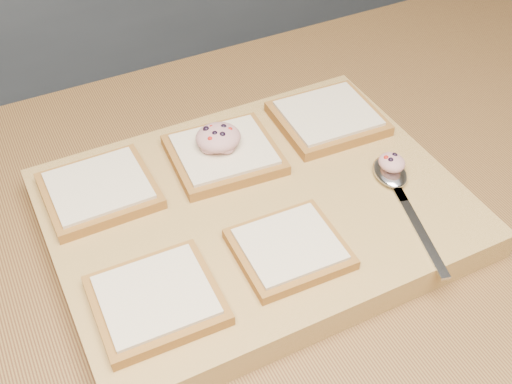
% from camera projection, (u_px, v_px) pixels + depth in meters
% --- Properties ---
extents(island_counter, '(2.00, 0.80, 0.90)m').
position_uv_depth(island_counter, '(347.00, 372.00, 1.13)').
color(island_counter, slate).
rests_on(island_counter, ground).
extents(back_counter, '(3.60, 0.62, 0.94)m').
position_uv_depth(back_counter, '(105.00, 12.00, 2.04)').
color(back_counter, slate).
rests_on(back_counter, ground).
extents(cutting_board, '(0.47, 0.36, 0.04)m').
position_uv_depth(cutting_board, '(256.00, 212.00, 0.76)').
color(cutting_board, tan).
rests_on(cutting_board, island_counter).
extents(bread_far_left, '(0.13, 0.12, 0.02)m').
position_uv_depth(bread_far_left, '(99.00, 190.00, 0.75)').
color(bread_far_left, olive).
rests_on(bread_far_left, cutting_board).
extents(bread_far_center, '(0.14, 0.13, 0.02)m').
position_uv_depth(bread_far_center, '(224.00, 154.00, 0.80)').
color(bread_far_center, olive).
rests_on(bread_far_center, cutting_board).
extents(bread_far_right, '(0.14, 0.13, 0.02)m').
position_uv_depth(bread_far_right, '(328.00, 118.00, 0.85)').
color(bread_far_right, olive).
rests_on(bread_far_right, cutting_board).
extents(bread_near_left, '(0.13, 0.12, 0.02)m').
position_uv_depth(bread_near_left, '(156.00, 299.00, 0.64)').
color(bread_near_left, olive).
rests_on(bread_near_left, cutting_board).
extents(bread_near_center, '(0.12, 0.11, 0.02)m').
position_uv_depth(bread_near_center, '(289.00, 248.00, 0.69)').
color(bread_near_center, olive).
rests_on(bread_near_center, cutting_board).
extents(tuna_salad_dollop, '(0.06, 0.05, 0.03)m').
position_uv_depth(tuna_salad_dollop, '(218.00, 137.00, 0.79)').
color(tuna_salad_dollop, tan).
rests_on(tuna_salad_dollop, bread_far_center).
extents(spoon, '(0.07, 0.19, 0.01)m').
position_uv_depth(spoon, '(394.00, 180.00, 0.77)').
color(spoon, silver).
rests_on(spoon, cutting_board).
extents(spoon_salad, '(0.03, 0.03, 0.02)m').
position_uv_depth(spoon_salad, '(392.00, 162.00, 0.77)').
color(spoon_salad, tan).
rests_on(spoon_salad, spoon).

